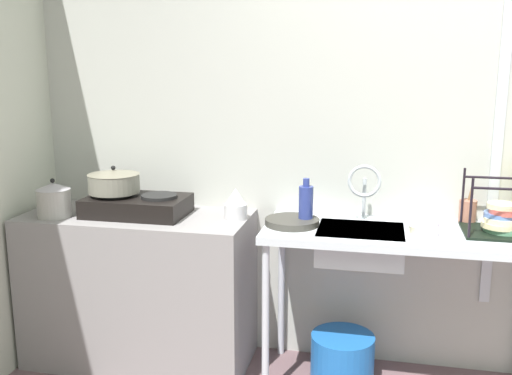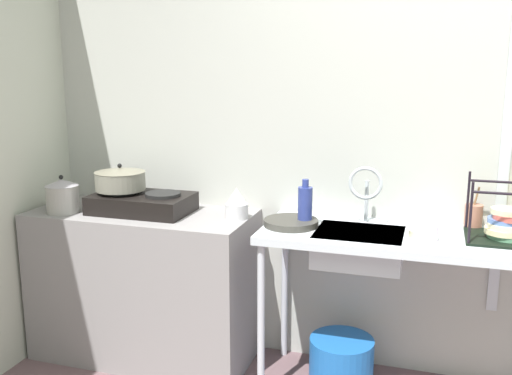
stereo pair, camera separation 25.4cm
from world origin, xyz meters
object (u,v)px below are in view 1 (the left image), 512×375
at_px(pot_beside_stove, 54,200).
at_px(faucet, 364,184).
at_px(dish_rack, 502,221).
at_px(pot_on_left_burner, 114,181).
at_px(utensil_jar, 468,211).
at_px(sink_basin, 360,244).
at_px(bottle_by_sink, 306,205).
at_px(small_bowl_on_drainboard, 422,230).
at_px(percolator, 236,204).
at_px(frying_pan, 292,222).
at_px(cup_by_rack, 429,229).
at_px(bucket_on_floor, 342,358).
at_px(stove, 137,205).

bearing_deg(pot_beside_stove, faucet, 8.71).
distance_m(pot_beside_stove, dish_rack, 2.24).
distance_m(pot_on_left_burner, utensil_jar, 1.84).
height_order(sink_basin, bottle_by_sink, bottle_by_sink).
bearing_deg(small_bowl_on_drainboard, percolator, 175.98).
xyz_separation_m(frying_pan, cup_by_rack, (0.65, -0.05, 0.02)).
bearing_deg(sink_basin, utensil_jar, 23.83).
height_order(pot_beside_stove, bottle_by_sink, bottle_by_sink).
height_order(frying_pan, small_bowl_on_drainboard, small_bowl_on_drainboard).
xyz_separation_m(faucet, frying_pan, (-0.34, -0.13, -0.18)).
relative_size(pot_on_left_burner, frying_pan, 1.02).
bearing_deg(faucet, pot_beside_stove, -171.29).
xyz_separation_m(sink_basin, frying_pan, (-0.34, 0.00, 0.09)).
xyz_separation_m(pot_on_left_burner, dish_rack, (1.95, 0.04, -0.12)).
relative_size(faucet, bucket_on_floor, 0.91).
xyz_separation_m(small_bowl_on_drainboard, bucket_on_floor, (-0.36, 0.03, -0.73)).
height_order(pot_beside_stove, percolator, pot_beside_stove).
height_order(percolator, faucet, faucet).
height_order(sink_basin, bucket_on_floor, sink_basin).
bearing_deg(utensil_jar, bottle_by_sink, -165.71).
height_order(percolator, cup_by_rack, percolator).
relative_size(bottle_by_sink, bucket_on_floor, 0.72).
bearing_deg(dish_rack, faucet, 173.51).
bearing_deg(frying_pan, pot_on_left_burner, 178.69).
xyz_separation_m(stove, pot_beside_stove, (-0.41, -0.13, 0.04)).
height_order(faucet, dish_rack, faucet).
xyz_separation_m(stove, small_bowl_on_drainboard, (1.46, -0.04, -0.04)).
bearing_deg(utensil_jar, bucket_on_floor, -160.67).
xyz_separation_m(stove, pot_on_left_burner, (-0.13, -0.00, 0.12)).
bearing_deg(frying_pan, percolator, 170.24).
relative_size(pot_beside_stove, utensil_jar, 0.99).
relative_size(frying_pan, bucket_on_floor, 0.83).
bearing_deg(pot_beside_stove, utensil_jar, 9.09).
bearing_deg(bottle_by_sink, utensil_jar, 14.29).
bearing_deg(utensil_jar, percolator, -171.54).
distance_m(pot_beside_stove, cup_by_rack, 1.90).
bearing_deg(sink_basin, frying_pan, 179.23).
height_order(percolator, sink_basin, percolator).
relative_size(percolator, dish_rack, 0.46).
height_order(percolator, bucket_on_floor, percolator).
bearing_deg(utensil_jar, pot_beside_stove, -170.91).
distance_m(pot_on_left_burner, sink_basin, 1.33).
height_order(cup_by_rack, utensil_jar, utensil_jar).
bearing_deg(utensil_jar, cup_by_rack, -126.51).
relative_size(pot_on_left_burner, faucet, 0.93).
height_order(small_bowl_on_drainboard, bucket_on_floor, small_bowl_on_drainboard).
distance_m(pot_beside_stove, frying_pan, 1.25).
relative_size(sink_basin, frying_pan, 1.53).
xyz_separation_m(pot_on_left_burner, cup_by_rack, (1.62, -0.07, -0.14)).
relative_size(sink_basin, utensil_jar, 1.99).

